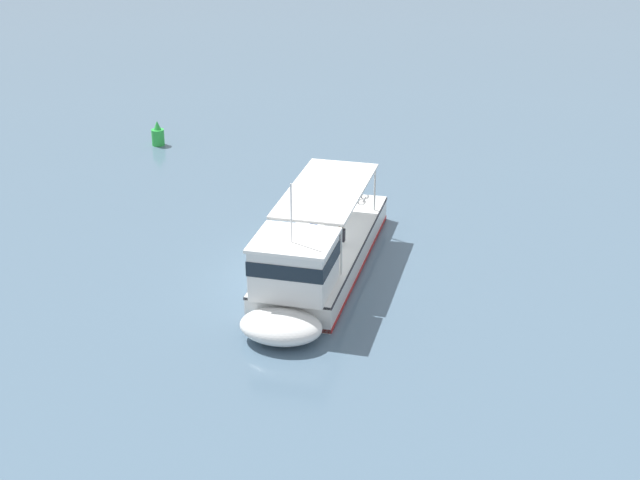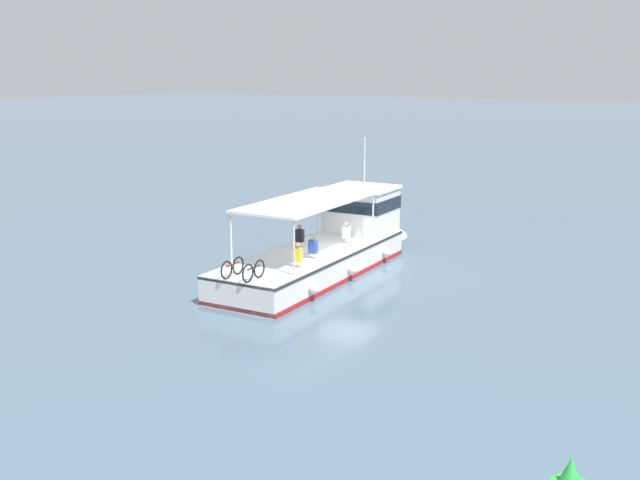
% 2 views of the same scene
% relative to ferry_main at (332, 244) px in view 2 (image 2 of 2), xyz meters
% --- Properties ---
extents(ground_plane, '(400.00, 400.00, 0.00)m').
position_rel_ferry_main_xyz_m(ground_plane, '(0.58, 1.05, -1.02)').
color(ground_plane, slate).
extents(ferry_main, '(12.99, 4.22, 5.32)m').
position_rel_ferry_main_xyz_m(ferry_main, '(0.00, 0.00, 0.00)').
color(ferry_main, white).
rests_on(ferry_main, ground).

